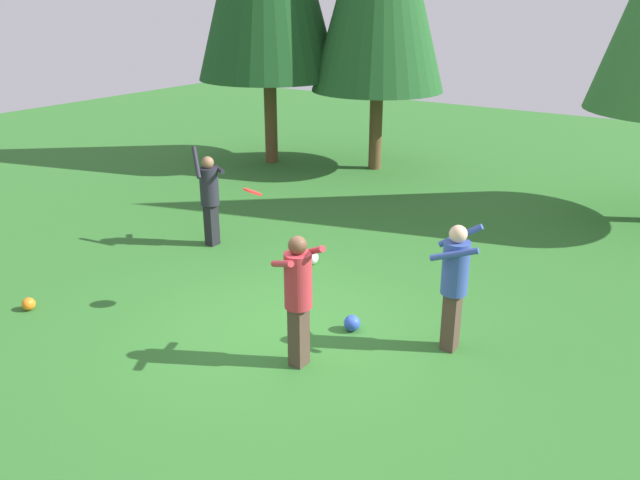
{
  "coord_description": "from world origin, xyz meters",
  "views": [
    {
      "loc": [
        4.64,
        -6.25,
        4.36
      ],
      "look_at": [
        -0.13,
        0.92,
        1.05
      ],
      "focal_mm": 35.71,
      "sensor_mm": 36.0,
      "label": 1
    }
  ],
  "objects_px": {
    "frisbee": "(253,192)",
    "ball_white": "(312,258)",
    "ball_blue": "(352,323)",
    "ball_orange": "(29,304)",
    "person_catcher": "(298,290)",
    "person_bystander": "(455,277)",
    "person_thrower": "(210,193)"
  },
  "relations": [
    {
      "from": "ball_white",
      "to": "ball_orange",
      "type": "xyz_separation_m",
      "value": [
        -2.52,
        -3.75,
        -0.02
      ]
    },
    {
      "from": "ball_white",
      "to": "person_bystander",
      "type": "bearing_deg",
      "value": -23.05
    },
    {
      "from": "frisbee",
      "to": "person_thrower",
      "type": "bearing_deg",
      "value": 145.41
    },
    {
      "from": "frisbee",
      "to": "ball_white",
      "type": "distance_m",
      "value": 2.59
    },
    {
      "from": "ball_orange",
      "to": "person_catcher",
      "type": "bearing_deg",
      "value": 13.56
    },
    {
      "from": "ball_white",
      "to": "person_catcher",
      "type": "bearing_deg",
      "value": -58.48
    },
    {
      "from": "ball_blue",
      "to": "ball_orange",
      "type": "relative_size",
      "value": 1.18
    },
    {
      "from": "person_catcher",
      "to": "ball_orange",
      "type": "xyz_separation_m",
      "value": [
        -4.2,
        -1.01,
        -0.93
      ]
    },
    {
      "from": "frisbee",
      "to": "ball_orange",
      "type": "relative_size",
      "value": 1.79
    },
    {
      "from": "ball_white",
      "to": "ball_blue",
      "type": "relative_size",
      "value": 1.05
    },
    {
      "from": "person_bystander",
      "to": "frisbee",
      "type": "height_order",
      "value": "frisbee"
    },
    {
      "from": "person_thrower",
      "to": "ball_blue",
      "type": "xyz_separation_m",
      "value": [
        3.87,
        -1.38,
        -0.89
      ]
    },
    {
      "from": "person_thrower",
      "to": "person_catcher",
      "type": "relative_size",
      "value": 1.08
    },
    {
      "from": "frisbee",
      "to": "ball_white",
      "type": "xyz_separation_m",
      "value": [
        -0.33,
        1.91,
        -1.72
      ]
    },
    {
      "from": "ball_white",
      "to": "ball_orange",
      "type": "bearing_deg",
      "value": -123.92
    },
    {
      "from": "ball_white",
      "to": "ball_blue",
      "type": "xyz_separation_m",
      "value": [
        1.79,
        -1.63,
        -0.01
      ]
    },
    {
      "from": "person_thrower",
      "to": "ball_blue",
      "type": "height_order",
      "value": "person_thrower"
    },
    {
      "from": "ball_blue",
      "to": "person_catcher",
      "type": "bearing_deg",
      "value": -95.95
    },
    {
      "from": "person_catcher",
      "to": "ball_orange",
      "type": "distance_m",
      "value": 4.42
    },
    {
      "from": "person_thrower",
      "to": "ball_orange",
      "type": "bearing_deg",
      "value": -62.6
    },
    {
      "from": "person_bystander",
      "to": "ball_blue",
      "type": "height_order",
      "value": "person_bystander"
    },
    {
      "from": "person_thrower",
      "to": "ball_blue",
      "type": "distance_m",
      "value": 4.2
    },
    {
      "from": "person_bystander",
      "to": "ball_orange",
      "type": "xyz_separation_m",
      "value": [
        -5.63,
        -2.42,
        -0.93
      ]
    },
    {
      "from": "ball_white",
      "to": "frisbee",
      "type": "bearing_deg",
      "value": -80.1
    },
    {
      "from": "ball_white",
      "to": "ball_blue",
      "type": "bearing_deg",
      "value": -42.2
    },
    {
      "from": "person_catcher",
      "to": "ball_white",
      "type": "height_order",
      "value": "person_catcher"
    },
    {
      "from": "ball_white",
      "to": "ball_orange",
      "type": "distance_m",
      "value": 4.52
    },
    {
      "from": "person_bystander",
      "to": "ball_blue",
      "type": "bearing_deg",
      "value": 1.03
    },
    {
      "from": "person_catcher",
      "to": "person_bystander",
      "type": "relative_size",
      "value": 1.0
    },
    {
      "from": "person_catcher",
      "to": "ball_blue",
      "type": "relative_size",
      "value": 7.51
    },
    {
      "from": "person_catcher",
      "to": "frisbee",
      "type": "relative_size",
      "value": 4.97
    },
    {
      "from": "person_catcher",
      "to": "person_thrower",
      "type": "bearing_deg",
      "value": -1.99
    }
  ]
}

